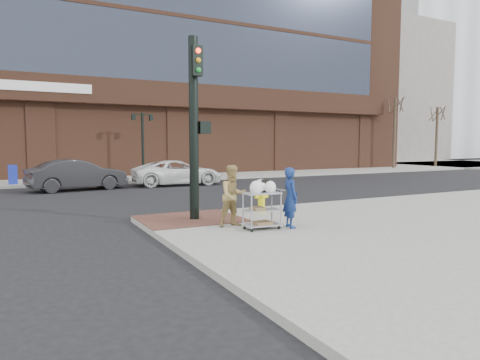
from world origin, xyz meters
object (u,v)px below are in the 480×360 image
traffic_signal_pole (195,123)px  minivan_white (178,173)px  fire_hydrant (261,197)px  utility_cart (262,207)px  lamp_post (143,138)px  pedestrian_tan (233,196)px  woman_blue (290,198)px  sedan_dark (77,175)px

traffic_signal_pole → minivan_white: traffic_signal_pole is taller
minivan_white → fire_hydrant: 11.07m
traffic_signal_pole → fire_hydrant: (2.20, 0.13, -2.21)m
minivan_white → fire_hydrant: (-1.11, -11.01, -0.06)m
utility_cart → minivan_white: bearing=79.8°
lamp_post → pedestrian_tan: lamp_post is taller
woman_blue → sedan_dark: woman_blue is taller
lamp_post → fire_hydrant: lamp_post is taller
sedan_dark → minivan_white: size_ratio=0.93×
pedestrian_tan → minivan_white: (2.83, 12.55, -0.26)m
sedan_dark → minivan_white: bearing=-97.7°
traffic_signal_pole → pedestrian_tan: bearing=-71.2°
woman_blue → pedestrian_tan: size_ratio=0.96×
traffic_signal_pole → minivan_white: (3.31, 11.15, -2.15)m
lamp_post → minivan_white: 4.60m
utility_cart → sedan_dark: bearing=102.2°
lamp_post → sedan_dark: bearing=-135.0°
lamp_post → woman_blue: bearing=-92.6°
lamp_post → fire_hydrant: (-0.28, -15.10, -2.00)m
lamp_post → minivan_white: bearing=-78.4°
lamp_post → sedan_dark: 6.42m
traffic_signal_pole → minivan_white: bearing=73.4°
pedestrian_tan → traffic_signal_pole: bearing=108.5°
sedan_dark → minivan_white: 5.19m
lamp_post → pedestrian_tan: bearing=-96.8°
utility_cart → fire_hydrant: (1.26, 2.19, -0.08)m
traffic_signal_pole → woman_blue: (1.68, -2.21, -1.92)m
minivan_white → pedestrian_tan: bearing=170.3°
traffic_signal_pole → pedestrian_tan: (0.48, -1.41, -1.89)m
pedestrian_tan → fire_hydrant: size_ratio=1.70×
minivan_white → fire_hydrant: bearing=177.2°
woman_blue → minivan_white: (1.63, 13.36, -0.23)m
utility_cart → fire_hydrant: size_ratio=1.33×
woman_blue → pedestrian_tan: (-1.20, 0.81, 0.03)m
minivan_white → lamp_post: bearing=14.6°
minivan_white → utility_cart: bearing=172.8°
sedan_dark → minivan_white: sedan_dark is taller
traffic_signal_pole → fire_hydrant: bearing=3.4°
woman_blue → minivan_white: woman_blue is taller
woman_blue → sedan_dark: size_ratio=0.33×
utility_cart → fire_hydrant: bearing=60.2°
woman_blue → fire_hydrant: (0.52, 2.35, -0.29)m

